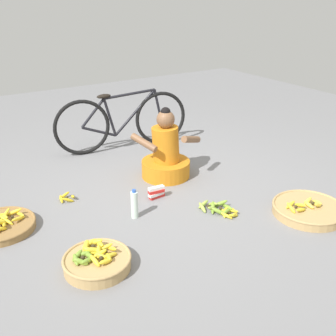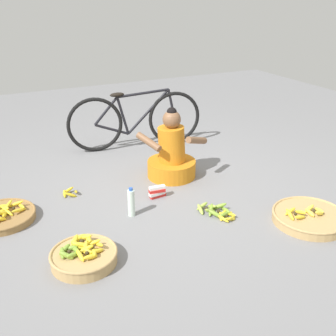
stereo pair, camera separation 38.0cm
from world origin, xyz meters
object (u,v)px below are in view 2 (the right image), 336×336
object	(u,v)px
banana_basket_mid_left	(310,217)
loose_bananas_front_left	(217,212)
loose_bananas_front_center	(70,193)
packet_carton_stack	(157,192)
banana_basket_front_right	(2,216)
bicycle_leaning	(135,120)
water_bottle	(131,203)
vendor_woman_front	(172,155)
banana_basket_back_right	(84,256)

from	to	relation	value
banana_basket_mid_left	loose_bananas_front_left	xyz separation A→B (m)	(-0.65, 0.46, -0.02)
loose_bananas_front_center	packet_carton_stack	size ratio (longest dim) A/B	0.91
loose_bananas_front_center	loose_bananas_front_left	distance (m)	1.47
banana_basket_front_right	loose_bananas_front_left	distance (m)	1.91
bicycle_leaning	water_bottle	distance (m)	1.75
vendor_woman_front	loose_bananas_front_left	world-z (taller)	vendor_woman_front
banana_basket_back_right	loose_bananas_front_left	world-z (taller)	banana_basket_back_right
vendor_woman_front	packet_carton_stack	xyz separation A→B (m)	(-0.35, -0.38, -0.18)
vendor_woman_front	loose_bananas_front_center	size ratio (longest dim) A/B	4.83
banana_basket_front_right	loose_bananas_front_left	xyz separation A→B (m)	(1.76, -0.75, -0.01)
banana_basket_mid_left	banana_basket_front_right	distance (m)	2.70
vendor_woman_front	packet_carton_stack	size ratio (longest dim) A/B	4.38
loose_bananas_front_center	banana_basket_back_right	bearing A→B (deg)	-98.65
bicycle_leaning	loose_bananas_front_left	bearing A→B (deg)	-89.67
banana_basket_front_right	banana_basket_mid_left	bearing A→B (deg)	-26.79
vendor_woman_front	banana_basket_mid_left	distance (m)	1.54
loose_bananas_front_left	water_bottle	bearing A→B (deg)	154.96
bicycle_leaning	banana_basket_back_right	xyz separation A→B (m)	(-1.27, -2.08, -0.30)
banana_basket_back_right	packet_carton_stack	world-z (taller)	banana_basket_back_right
banana_basket_mid_left	banana_basket_back_right	distance (m)	1.95
banana_basket_back_right	loose_bananas_front_center	world-z (taller)	banana_basket_back_right
vendor_woman_front	banana_basket_front_right	size ratio (longest dim) A/B	1.34
loose_bananas_front_left	packet_carton_stack	size ratio (longest dim) A/B	2.07
banana_basket_mid_left	packet_carton_stack	bearing A→B (deg)	134.98
bicycle_leaning	packet_carton_stack	size ratio (longest dim) A/B	9.60
vendor_woman_front	loose_bananas_front_left	distance (m)	0.94
vendor_woman_front	water_bottle	xyz separation A→B (m)	(-0.70, -0.59, -0.11)
banana_basket_back_right	banana_basket_front_right	xyz separation A→B (m)	(-0.48, 0.91, -0.02)
banana_basket_back_right	loose_bananas_front_center	size ratio (longest dim) A/B	3.16
bicycle_leaning	loose_bananas_front_left	distance (m)	1.95
loose_bananas_front_left	packet_carton_stack	bearing A→B (deg)	122.90
loose_bananas_front_left	packet_carton_stack	distance (m)	0.64
bicycle_leaning	banana_basket_back_right	bearing A→B (deg)	-121.34
loose_bananas_front_center	water_bottle	xyz separation A→B (m)	(0.40, -0.64, 0.10)
vendor_woman_front	banana_basket_back_right	distance (m)	1.68
banana_basket_mid_left	loose_bananas_front_left	distance (m)	0.80
banana_basket_back_right	loose_bananas_front_center	xyz separation A→B (m)	(0.17, 1.13, -0.03)
banana_basket_back_right	water_bottle	world-z (taller)	water_bottle
packet_carton_stack	loose_bananas_front_center	bearing A→B (deg)	150.62
loose_bananas_front_center	banana_basket_mid_left	bearing A→B (deg)	-39.09
banana_basket_mid_left	vendor_woman_front	bearing A→B (deg)	115.42
banana_basket_mid_left	loose_bananas_front_left	size ratio (longest dim) A/B	1.78
banana_basket_mid_left	banana_basket_front_right	xyz separation A→B (m)	(-2.41, 1.22, -0.00)
banana_basket_back_right	water_bottle	bearing A→B (deg)	40.41
bicycle_leaning	banana_basket_front_right	distance (m)	2.12
banana_basket_mid_left	packet_carton_stack	world-z (taller)	banana_basket_mid_left
banana_basket_mid_left	banana_basket_back_right	world-z (taller)	banana_basket_back_right
bicycle_leaning	banana_basket_back_right	world-z (taller)	bicycle_leaning
water_bottle	packet_carton_stack	xyz separation A→B (m)	(0.35, 0.21, -0.07)
banana_basket_back_right	packet_carton_stack	xyz separation A→B (m)	(0.93, 0.70, -0.00)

